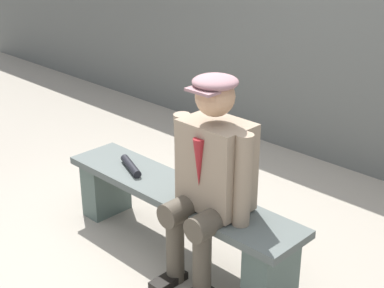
{
  "coord_description": "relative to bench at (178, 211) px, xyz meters",
  "views": [
    {
      "loc": [
        -2.29,
        2.2,
        2.11
      ],
      "look_at": [
        -0.13,
        0.0,
        0.81
      ],
      "focal_mm": 52.8,
      "sensor_mm": 36.0,
      "label": 1
    }
  ],
  "objects": [
    {
      "name": "ground_plane",
      "position": [
        0.0,
        0.0,
        -0.3
      ],
      "size": [
        30.0,
        30.0,
        0.0
      ],
      "primitive_type": "plane",
      "color": "gray"
    },
    {
      "name": "bench",
      "position": [
        0.0,
        0.0,
        0.0
      ],
      "size": [
        1.8,
        0.38,
        0.46
      ],
      "color": "#4E5552",
      "rests_on": "ground"
    },
    {
      "name": "seated_man",
      "position": [
        -0.33,
        0.05,
        0.4
      ],
      "size": [
        0.57,
        0.55,
        1.28
      ],
      "color": "gray",
      "rests_on": "ground"
    },
    {
      "name": "rolled_magazine",
      "position": [
        0.43,
        0.02,
        0.18
      ],
      "size": [
        0.29,
        0.16,
        0.05
      ],
      "primitive_type": "cylinder",
      "rotation": [
        0.0,
        1.57,
        -0.39
      ],
      "color": "black",
      "rests_on": "bench"
    },
    {
      "name": "stadium_wall",
      "position": [
        0.0,
        -2.04,
        0.52
      ],
      "size": [
        12.0,
        0.24,
        1.64
      ],
      "primitive_type": "cube",
      "color": "#535552",
      "rests_on": "ground"
    }
  ]
}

